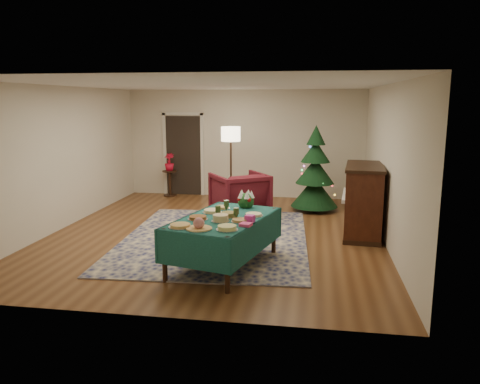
% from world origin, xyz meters
% --- Properties ---
extents(room_shell, '(7.00, 7.00, 7.00)m').
position_xyz_m(room_shell, '(0.00, 0.00, 1.35)').
color(room_shell, '#593319').
rests_on(room_shell, ground).
extents(doorway, '(1.08, 0.04, 2.16)m').
position_xyz_m(doorway, '(-1.60, 3.48, 1.10)').
color(doorway, black).
rests_on(doorway, ground).
extents(rug, '(3.43, 4.37, 0.02)m').
position_xyz_m(rug, '(0.06, -0.38, 0.01)').
color(rug, '#14194C').
rests_on(rug, ground).
extents(buffet_table, '(1.57, 2.14, 0.75)m').
position_xyz_m(buffet_table, '(0.48, -1.75, 0.60)').
color(buffet_table, black).
rests_on(buffet_table, ground).
extents(platter_0, '(0.32, 0.32, 0.05)m').
position_xyz_m(platter_0, '(0.01, -2.38, 0.77)').
color(platter_0, silver).
rests_on(platter_0, buffet_table).
extents(platter_1, '(0.35, 0.35, 0.16)m').
position_xyz_m(platter_1, '(0.28, -2.44, 0.81)').
color(platter_1, silver).
rests_on(platter_1, buffet_table).
extents(platter_2, '(0.29, 0.29, 0.06)m').
position_xyz_m(platter_2, '(0.66, -2.41, 0.78)').
color(platter_2, silver).
rests_on(platter_2, buffet_table).
extents(platter_3, '(0.29, 0.29, 0.05)m').
position_xyz_m(platter_3, '(0.14, -1.93, 0.77)').
color(platter_3, silver).
rests_on(platter_3, buffet_table).
extents(platter_4, '(0.26, 0.26, 0.10)m').
position_xyz_m(platter_4, '(0.49, -1.99, 0.80)').
color(platter_4, silver).
rests_on(platter_4, buffet_table).
extents(platter_5, '(0.26, 0.26, 0.04)m').
position_xyz_m(platter_5, '(0.76, -1.96, 0.77)').
color(platter_5, silver).
rests_on(platter_5, buffet_table).
extents(platter_6, '(0.30, 0.30, 0.05)m').
position_xyz_m(platter_6, '(0.26, -1.49, 0.77)').
color(platter_6, silver).
rests_on(platter_6, buffet_table).
extents(platter_7, '(0.26, 0.26, 0.07)m').
position_xyz_m(platter_7, '(0.55, -1.71, 0.78)').
color(platter_7, silver).
rests_on(platter_7, buffet_table).
extents(platter_8, '(0.28, 0.28, 0.04)m').
position_xyz_m(platter_8, '(0.90, -1.60, 0.77)').
color(platter_8, silver).
rests_on(platter_8, buffet_table).
extents(platter_9, '(0.25, 0.25, 0.04)m').
position_xyz_m(platter_9, '(0.35, -1.20, 0.77)').
color(platter_9, silver).
rests_on(platter_9, buffet_table).
extents(goblet_0, '(0.08, 0.08, 0.17)m').
position_xyz_m(goblet_0, '(0.45, -1.36, 0.84)').
color(goblet_0, '#2D471E').
rests_on(goblet_0, buffet_table).
extents(goblet_1, '(0.08, 0.08, 0.17)m').
position_xyz_m(goblet_1, '(0.69, -1.85, 0.84)').
color(goblet_1, '#2D471E').
rests_on(goblet_1, buffet_table).
extents(goblet_2, '(0.08, 0.08, 0.17)m').
position_xyz_m(goblet_2, '(0.40, -1.77, 0.84)').
color(goblet_2, '#2D471E').
rests_on(goblet_2, buffet_table).
extents(napkin_stack, '(0.18, 0.18, 0.04)m').
position_xyz_m(napkin_stack, '(0.87, -2.16, 0.77)').
color(napkin_stack, '#F04286').
rests_on(napkin_stack, buffet_table).
extents(gift_box, '(0.15, 0.15, 0.10)m').
position_xyz_m(gift_box, '(0.90, -1.95, 0.80)').
color(gift_box, '#DE3DAF').
rests_on(gift_box, buffet_table).
extents(centerpiece, '(0.27, 0.27, 0.31)m').
position_xyz_m(centerpiece, '(0.71, -1.04, 0.88)').
color(centerpiece, '#1E4C1E').
rests_on(centerpiece, buffet_table).
extents(armchair, '(1.38, 1.37, 1.06)m').
position_xyz_m(armchair, '(0.24, 1.22, 0.53)').
color(armchair, '#4E1019').
rests_on(armchair, ground).
extents(floor_lamp, '(0.45, 0.45, 1.84)m').
position_xyz_m(floor_lamp, '(-0.16, 2.45, 1.56)').
color(floor_lamp, '#A57F3F').
rests_on(floor_lamp, ground).
extents(side_table, '(0.37, 0.37, 0.66)m').
position_xyz_m(side_table, '(-1.90, 3.20, 0.32)').
color(side_table, black).
rests_on(side_table, ground).
extents(potted_plant, '(0.25, 0.44, 0.25)m').
position_xyz_m(potted_plant, '(-1.90, 3.20, 0.79)').
color(potted_plant, red).
rests_on(potted_plant, side_table).
extents(christmas_tree, '(1.08, 1.08, 1.90)m').
position_xyz_m(christmas_tree, '(1.79, 2.15, 0.86)').
color(christmas_tree, black).
rests_on(christmas_tree, ground).
extents(piano, '(0.83, 1.55, 1.29)m').
position_xyz_m(piano, '(2.67, 0.31, 0.63)').
color(piano, black).
rests_on(piano, ground).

